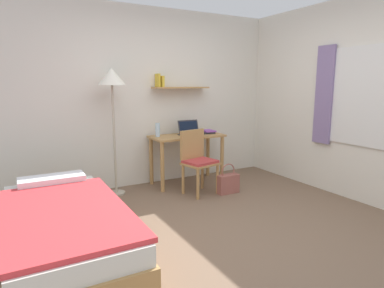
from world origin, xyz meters
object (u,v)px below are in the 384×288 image
at_px(desk_chair, 198,159).
at_px(book_stack, 208,132).
at_px(standing_lamp, 112,85).
at_px(handbag, 228,183).
at_px(bed, 65,231).
at_px(water_bottle, 158,130).
at_px(desk, 187,145).
at_px(laptop, 190,131).

xyz_separation_m(desk_chair, book_stack, (0.46, 0.49, 0.28)).
xyz_separation_m(standing_lamp, handbag, (1.38, -0.72, -1.35)).
relative_size(bed, water_bottle, 9.95).
distance_m(desk_chair, standing_lamp, 1.51).
distance_m(bed, desk_chair, 2.13).
bearing_deg(standing_lamp, desk_chair, -26.04).
bearing_deg(book_stack, desk, -178.92).
height_order(bed, handbag, bed).
bearing_deg(bed, desk, 35.92).
distance_m(desk, water_bottle, 0.51).
height_order(bed, book_stack, book_stack).
bearing_deg(desk, desk_chair, -100.73).
height_order(water_bottle, book_stack, water_bottle).
distance_m(laptop, handbag, 0.99).
height_order(desk_chair, standing_lamp, standing_lamp).
bearing_deg(handbag, standing_lamp, 152.50).
bearing_deg(desk, standing_lamp, 179.19).
xyz_separation_m(bed, handbag, (2.25, 0.73, -0.10)).
xyz_separation_m(bed, desk, (1.98, 1.43, 0.36)).
relative_size(desk, handbag, 2.61).
distance_m(bed, book_stack, 2.81).
bearing_deg(desk_chair, bed, -153.20).
xyz_separation_m(bed, desk_chair, (1.89, 0.95, 0.25)).
relative_size(water_bottle, book_stack, 0.87).
relative_size(bed, desk, 1.84).
bearing_deg(water_bottle, desk, -8.61).
bearing_deg(water_bottle, laptop, -7.06).
bearing_deg(standing_lamp, handbag, -27.50).
relative_size(desk, standing_lamp, 0.64).
relative_size(bed, book_stack, 8.70).
relative_size(bed, desk_chair, 2.30).
distance_m(bed, water_bottle, 2.23).
height_order(desk, book_stack, book_stack).
relative_size(laptop, handbag, 0.81).
bearing_deg(water_bottle, standing_lamp, -175.49).
relative_size(bed, standing_lamp, 1.18).
bearing_deg(water_bottle, desk_chair, -57.01).
height_order(desk_chair, water_bottle, water_bottle).
relative_size(bed, handbag, 4.79).
xyz_separation_m(desk, laptop, (0.05, 0.01, 0.20)).
height_order(desk, water_bottle, water_bottle).
relative_size(desk, desk_chair, 1.25).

